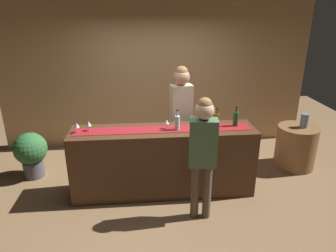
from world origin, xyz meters
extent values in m
plane|color=brown|center=(0.00, 0.00, 0.00)|extent=(10.00, 10.00, 0.00)
cube|color=tan|center=(0.00, 1.90, 1.45)|extent=(6.00, 0.12, 2.90)
cube|color=#472B19|center=(0.00, 0.00, 0.51)|extent=(2.66, 0.60, 1.01)
cube|color=maroon|center=(0.00, 0.00, 1.02)|extent=(2.52, 0.28, 0.01)
cylinder|color=#B2C6C1|center=(0.19, -0.04, 1.12)|extent=(0.07, 0.07, 0.21)
cylinder|color=#B2C6C1|center=(0.19, -0.04, 1.26)|extent=(0.03, 0.03, 0.08)
cylinder|color=black|center=(0.19, -0.04, 1.31)|extent=(0.03, 0.03, 0.02)
cylinder|color=brown|center=(0.77, -0.01, 1.12)|extent=(0.07, 0.07, 0.21)
cylinder|color=brown|center=(0.77, -0.01, 1.26)|extent=(0.03, 0.03, 0.08)
cylinder|color=black|center=(0.77, -0.01, 1.31)|extent=(0.03, 0.03, 0.02)
cylinder|color=#194723|center=(1.06, 0.04, 1.12)|extent=(0.07, 0.07, 0.21)
cylinder|color=#194723|center=(1.06, 0.04, 1.26)|extent=(0.03, 0.03, 0.08)
cylinder|color=black|center=(1.06, 0.04, 1.31)|extent=(0.03, 0.03, 0.02)
cylinder|color=silver|center=(0.05, 0.01, 1.02)|extent=(0.06, 0.06, 0.00)
cylinder|color=silver|center=(0.05, 0.01, 1.06)|extent=(0.01, 0.01, 0.08)
cone|color=silver|center=(0.05, 0.01, 1.13)|extent=(0.07, 0.07, 0.06)
cylinder|color=silver|center=(-1.04, 0.04, 1.02)|extent=(0.06, 0.06, 0.00)
cylinder|color=silver|center=(-1.04, 0.04, 1.06)|extent=(0.01, 0.01, 0.08)
cone|color=silver|center=(-1.04, 0.04, 1.13)|extent=(0.07, 0.07, 0.06)
cylinder|color=silver|center=(-1.19, -0.02, 1.02)|extent=(0.06, 0.06, 0.00)
cylinder|color=silver|center=(-1.19, -0.02, 1.06)|extent=(0.01, 0.01, 0.08)
cone|color=silver|center=(-1.19, -0.02, 1.13)|extent=(0.07, 0.07, 0.06)
cylinder|color=#26262B|center=(0.41, 0.59, 0.42)|extent=(0.11, 0.11, 0.85)
cylinder|color=#26262B|center=(0.25, 0.57, 0.42)|extent=(0.11, 0.11, 0.85)
cube|color=beige|center=(0.33, 0.58, 1.18)|extent=(0.37, 0.26, 0.67)
sphere|color=tan|center=(0.33, 0.58, 1.64)|extent=(0.25, 0.25, 0.25)
sphere|color=olive|center=(0.33, 0.58, 1.71)|extent=(0.20, 0.20, 0.20)
cylinder|color=brown|center=(0.36, -0.65, 0.39)|extent=(0.11, 0.11, 0.78)
cylinder|color=brown|center=(0.52, -0.68, 0.39)|extent=(0.11, 0.11, 0.78)
cube|color=#4C6B4C|center=(0.44, -0.66, 1.08)|extent=(0.36, 0.25, 0.61)
sphere|color=#DBAD89|center=(0.44, -0.66, 1.51)|extent=(0.23, 0.23, 0.23)
sphere|color=olive|center=(0.44, -0.66, 1.57)|extent=(0.18, 0.18, 0.18)
cylinder|color=brown|center=(2.36, 0.58, 0.37)|extent=(0.68, 0.68, 0.74)
cylinder|color=slate|center=(2.43, 0.56, 0.86)|extent=(0.13, 0.13, 0.24)
cylinder|color=#4C4C51|center=(-2.11, 0.63, 0.14)|extent=(0.32, 0.32, 0.28)
sphere|color=#2D6633|center=(-2.11, 0.63, 0.51)|extent=(0.53, 0.53, 0.53)
camera|label=1|loc=(-0.31, -4.04, 2.63)|focal=32.73mm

